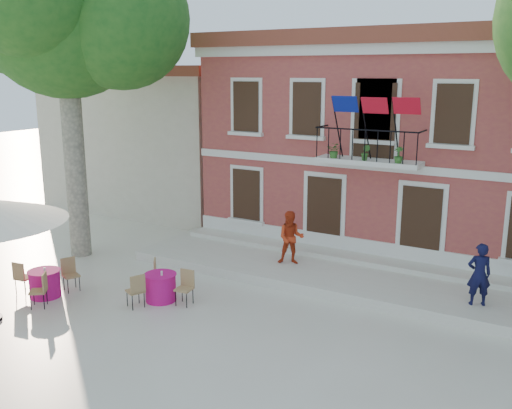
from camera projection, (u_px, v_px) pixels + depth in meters
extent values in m
plane|color=beige|center=(213.00, 321.00, 14.46)|extent=(90.00, 90.00, 0.00)
cube|color=#AD4E3E|center=(409.00, 146.00, 21.10)|extent=(13.00, 8.00, 7.00)
cube|color=brown|center=(415.00, 41.00, 20.25)|extent=(13.50, 8.50, 0.50)
cube|color=silver|center=(379.00, 48.00, 17.01)|extent=(13.30, 0.35, 0.35)
cube|color=silver|center=(368.00, 162.00, 17.35)|extent=(3.20, 0.90, 0.15)
cube|color=black|center=(365.00, 130.00, 16.79)|extent=(3.20, 0.04, 0.04)
cube|color=navy|center=(333.00, 104.00, 16.76)|extent=(0.76, 0.27, 0.47)
cube|color=red|center=(362.00, 105.00, 16.32)|extent=(0.76, 0.29, 0.47)
cube|color=red|center=(393.00, 106.00, 15.88)|extent=(0.76, 0.27, 0.47)
imported|color=#26591E|center=(334.00, 150.00, 17.52)|extent=(0.43, 0.37, 0.48)
imported|color=#26591E|center=(366.00, 153.00, 17.03)|extent=(0.26, 0.21, 0.48)
imported|color=#26591E|center=(399.00, 155.00, 16.54)|extent=(0.27, 0.27, 0.48)
cube|color=beige|center=(178.00, 138.00, 27.68)|extent=(9.00, 9.00, 6.00)
cube|color=brown|center=(176.00, 71.00, 26.95)|extent=(9.40, 9.40, 0.40)
cube|color=silver|center=(351.00, 277.00, 17.15)|extent=(14.00, 3.40, 0.30)
cylinder|color=#A59E84|center=(74.00, 156.00, 18.98)|extent=(0.69, 0.69, 6.87)
sphere|color=#1A4F18|center=(64.00, 10.00, 17.93)|extent=(5.50, 5.50, 5.50)
imported|color=black|center=(479.00, 274.00, 14.56)|extent=(0.71, 0.61, 1.66)
imported|color=red|center=(291.00, 238.00, 17.70)|extent=(1.01, 0.91, 1.68)
cylinder|color=#D0136A|center=(45.00, 284.00, 15.97)|extent=(0.84, 0.84, 0.75)
cylinder|color=#D0136A|center=(44.00, 271.00, 15.88)|extent=(0.90, 0.90, 0.02)
cube|color=#A78553|center=(24.00, 277.00, 16.23)|extent=(0.47, 0.47, 0.95)
cube|color=#A78553|center=(38.00, 290.00, 15.22)|extent=(0.59, 0.59, 0.95)
cube|color=#A78553|center=(71.00, 275.00, 16.39)|extent=(0.55, 0.55, 0.95)
cylinder|color=#D0136A|center=(161.00, 288.00, 15.70)|extent=(0.84, 0.84, 0.75)
cylinder|color=#D0136A|center=(160.00, 274.00, 15.61)|extent=(0.90, 0.90, 0.02)
cube|color=#A78553|center=(184.00, 288.00, 15.38)|extent=(0.46, 0.46, 0.95)
cube|color=#A78553|center=(162.00, 275.00, 16.40)|extent=(0.59, 0.59, 0.95)
cube|color=#A78553|center=(135.00, 290.00, 15.24)|extent=(0.55, 0.55, 0.95)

